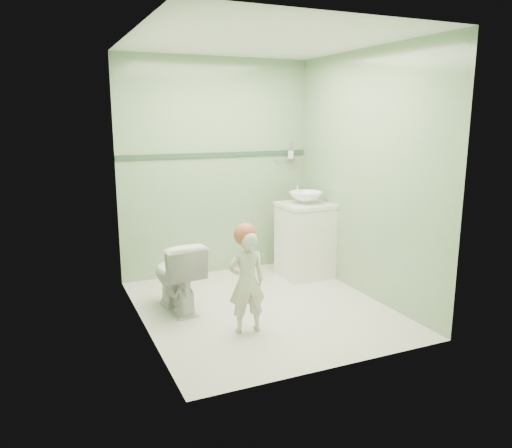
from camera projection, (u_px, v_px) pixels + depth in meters
name	position (u px, v px, depth m)	size (l,w,h in m)	color
ground	(262.00, 308.00, 4.71)	(2.50, 2.50, 0.00)	beige
room_shell	(263.00, 181.00, 4.45)	(2.50, 2.54, 2.40)	#7CAB7A
trim_stripe	(216.00, 155.00, 5.53)	(2.20, 0.02, 0.05)	#2E4835
vanity	(305.00, 241.00, 5.58)	(0.52, 0.50, 0.80)	white
counter	(306.00, 205.00, 5.49)	(0.54, 0.52, 0.04)	white
basin	(306.00, 198.00, 5.47)	(0.37, 0.37, 0.13)	white
faucet	(298.00, 188.00, 5.62)	(0.03, 0.13, 0.18)	silver
cup_holder	(290.00, 155.00, 5.83)	(0.26, 0.07, 0.21)	silver
toilet	(177.00, 275.00, 4.60)	(0.37, 0.66, 0.67)	white
toddler	(247.00, 282.00, 4.11)	(0.32, 0.21, 0.87)	beige
hair_cap	(245.00, 235.00, 4.04)	(0.19, 0.19, 0.19)	#AD5535
teal_toothbrush	(260.00, 253.00, 3.96)	(0.11, 0.13, 0.08)	#129A70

